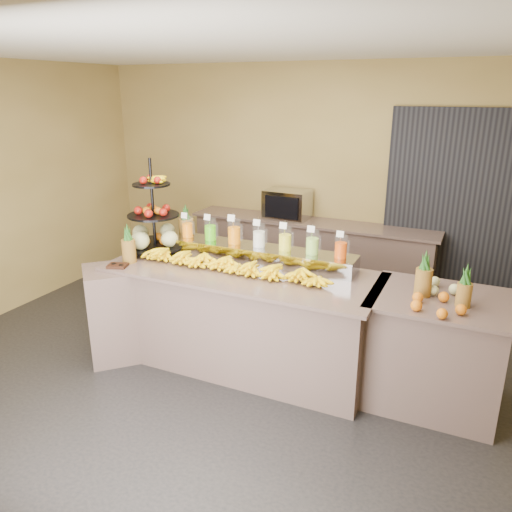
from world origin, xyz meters
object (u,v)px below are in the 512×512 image
Objects in this scene: banana_heap at (228,262)px; condiment_caddy at (117,266)px; oven_warmer at (287,204)px; pitcher_tray at (259,254)px; right_fruit_pile at (439,296)px; fruit_stand at (158,228)px.

banana_heap reaches higher than condiment_caddy.
oven_warmer is (-0.20, 1.97, 0.11)m from banana_heap.
pitcher_tray reaches higher than condiment_caddy.
right_fruit_pile is (2.75, 0.35, 0.06)m from condiment_caddy.
condiment_caddy is (-0.05, -0.58, -0.22)m from fruit_stand.
fruit_stand is at bearing 175.01° from right_fruit_pile.
pitcher_tray is at bearing 31.33° from condiment_caddy.
condiment_caddy is 2.78m from right_fruit_pile.
banana_heap is 4.66× the size of right_fruit_pile.
banana_heap is 0.94m from fruit_stand.
condiment_caddy is 0.32× the size of oven_warmer.
right_fruit_pile reaches higher than condiment_caddy.
oven_warmer is (0.75, 2.35, 0.17)m from condiment_caddy.
pitcher_tray is 0.95× the size of banana_heap.
banana_heap is at bearing 3.80° from fruit_stand.
banana_heap is at bearing -118.60° from pitcher_tray.
oven_warmer reaches higher than right_fruit_pile.
banana_heap is at bearing 21.56° from condiment_caddy.
fruit_stand is (-1.07, -0.10, 0.16)m from pitcher_tray.
right_fruit_pile is (1.64, -0.33, -0.00)m from pitcher_tray.
condiment_caddy is (-0.95, -0.38, -0.06)m from banana_heap.
condiment_caddy is at bearing -105.54° from oven_warmer.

